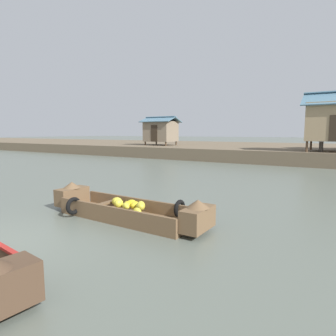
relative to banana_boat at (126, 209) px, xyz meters
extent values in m
plane|color=#596056|center=(-1.37, 6.40, -0.29)|extent=(300.00, 300.00, 0.00)
cube|color=brown|center=(-1.37, 26.08, 0.25)|extent=(160.00, 20.00, 1.07)
cube|color=brown|center=(0.00, -0.01, -0.23)|extent=(4.16, 1.34, 0.12)
cube|color=brown|center=(0.01, 0.57, 0.01)|extent=(4.13, 0.18, 0.36)
cube|color=brown|center=(-0.01, -0.59, 0.01)|extent=(4.13, 0.18, 0.36)
cube|color=brown|center=(2.31, -0.06, 0.10)|extent=(0.51, 1.07, 0.54)
cone|color=brown|center=(2.31, -0.06, 0.47)|extent=(0.57, 0.57, 0.20)
cube|color=brown|center=(-2.31, 0.05, 0.10)|extent=(0.51, 1.07, 0.54)
cone|color=brown|center=(-2.31, 0.05, 0.47)|extent=(0.57, 0.57, 0.20)
cube|color=brown|center=(-0.88, 0.01, 0.03)|extent=(0.23, 1.12, 0.05)
torus|color=black|center=(1.40, 0.66, 0.05)|extent=(0.13, 0.52, 0.52)
torus|color=black|center=(-1.40, -0.68, 0.05)|extent=(0.13, 0.52, 0.52)
ellipsoid|color=gold|center=(-0.59, 0.29, 0.09)|extent=(0.38, 0.34, 0.25)
ellipsoid|color=yellow|center=(-0.49, 0.19, 0.10)|extent=(0.29, 0.32, 0.27)
ellipsoid|color=yellow|center=(0.08, -0.10, 0.11)|extent=(0.37, 0.32, 0.19)
ellipsoid|color=yellow|center=(0.26, 0.10, 0.12)|extent=(0.32, 0.37, 0.23)
ellipsoid|color=yellow|center=(-0.03, 0.32, 0.09)|extent=(0.35, 0.27, 0.22)
ellipsoid|color=yellow|center=(0.01, 0.05, 0.11)|extent=(0.37, 0.37, 0.20)
ellipsoid|color=yellow|center=(0.46, 0.10, 0.13)|extent=(0.36, 0.38, 0.27)
ellipsoid|color=gold|center=(0.70, -0.37, 0.10)|extent=(0.27, 0.20, 0.25)
ellipsoid|color=gold|center=(0.53, -0.01, 0.15)|extent=(0.38, 0.35, 0.24)
ellipsoid|color=yellow|center=(-0.22, -0.05, 0.14)|extent=(0.23, 0.29, 0.26)
cylinder|color=#4C3826|center=(-13.62, 19.72, 0.99)|extent=(0.16, 0.16, 0.41)
cylinder|color=#4C3826|center=(-10.93, 19.72, 0.99)|extent=(0.16, 0.16, 0.41)
cylinder|color=#4C3826|center=(-13.62, 21.93, 0.99)|extent=(0.16, 0.16, 0.41)
cylinder|color=#4C3826|center=(-10.93, 21.93, 0.99)|extent=(0.16, 0.16, 0.41)
cube|color=#7A6B56|center=(-12.28, 20.83, 2.30)|extent=(3.10, 2.61, 2.22)
cube|color=#2D2319|center=(-12.28, 19.50, 2.09)|extent=(0.80, 0.04, 1.80)
cube|color=slate|center=(-12.28, 20.17, 3.62)|extent=(3.80, 1.81, 0.67)
cube|color=slate|center=(-12.28, 21.48, 3.62)|extent=(3.80, 1.81, 0.67)
cylinder|color=#4C3826|center=(2.95, 16.70, 1.17)|extent=(0.16, 0.16, 0.78)
cylinder|color=#4C3826|center=(2.95, 19.70, 1.17)|extent=(0.16, 0.16, 0.78)
cube|color=#2D2319|center=(4.69, 16.48, 2.46)|extent=(0.80, 0.04, 1.80)
cylinder|color=#332D28|center=(3.85, 17.04, 1.15)|extent=(0.28, 0.28, 0.75)
cylinder|color=#384C70|center=(3.85, 17.04, 1.83)|extent=(0.34, 0.34, 0.60)
sphere|color=#9E7556|center=(3.85, 17.04, 2.25)|extent=(0.22, 0.22, 0.22)
cone|color=tan|center=(3.85, 17.04, 2.37)|extent=(0.44, 0.44, 0.14)
camera|label=1|loc=(5.22, -6.21, 2.18)|focal=30.67mm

